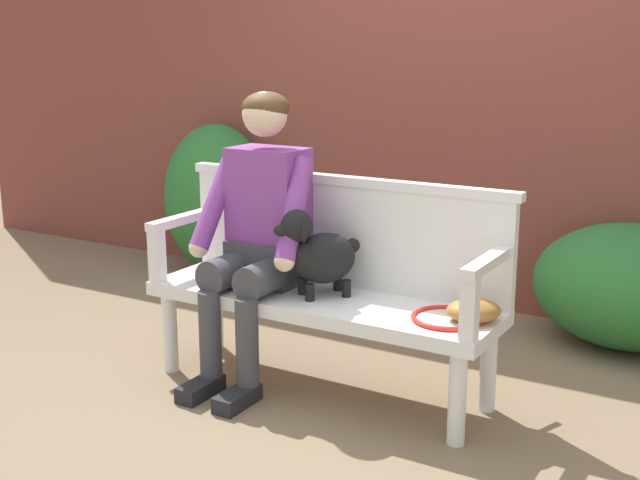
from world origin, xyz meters
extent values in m
plane|color=#7A664C|center=(0.00, 0.00, 0.00)|extent=(40.00, 40.00, 0.00)
cube|color=brown|center=(0.00, 1.65, 1.35)|extent=(8.00, 0.30, 2.69)
ellipsoid|color=#286B2D|center=(-1.58, 1.32, 0.50)|extent=(0.75, 0.62, 1.00)
ellipsoid|color=#286B2D|center=(1.07, 1.27, 0.32)|extent=(0.98, 0.82, 0.64)
cube|color=white|center=(0.00, 0.00, 0.41)|extent=(1.59, 0.47, 0.06)
cylinder|color=white|center=(-0.72, -0.18, 0.19)|extent=(0.07, 0.07, 0.38)
cylinder|color=white|center=(0.72, -0.18, 0.19)|extent=(0.07, 0.07, 0.38)
cylinder|color=white|center=(-0.72, 0.18, 0.19)|extent=(0.07, 0.07, 0.38)
cylinder|color=white|center=(0.72, 0.18, 0.19)|extent=(0.07, 0.07, 0.38)
cube|color=white|center=(0.00, 0.21, 0.67)|extent=(1.59, 0.05, 0.46)
cube|color=white|center=(0.00, 0.21, 0.92)|extent=(1.63, 0.06, 0.04)
cube|color=white|center=(-0.76, -0.20, 0.56)|extent=(0.06, 0.06, 0.24)
cube|color=white|center=(-0.76, 0.00, 0.70)|extent=(0.06, 0.47, 0.04)
cube|color=white|center=(0.76, -0.20, 0.56)|extent=(0.06, 0.06, 0.24)
cube|color=white|center=(0.76, 0.00, 0.70)|extent=(0.06, 0.47, 0.04)
cube|color=black|center=(-0.41, -0.34, 0.04)|extent=(0.10, 0.24, 0.07)
cylinder|color=#3D3D42|center=(-0.41, -0.26, 0.27)|extent=(0.10, 0.10, 0.39)
cylinder|color=#3D3D42|center=(-0.41, -0.10, 0.52)|extent=(0.15, 0.31, 0.15)
cube|color=black|center=(-0.21, -0.34, 0.04)|extent=(0.10, 0.24, 0.07)
cylinder|color=#3D3D42|center=(-0.21, -0.26, 0.27)|extent=(0.10, 0.10, 0.39)
cylinder|color=#3D3D42|center=(-0.21, -0.10, 0.52)|extent=(0.15, 0.31, 0.15)
cube|color=#3D3D42|center=(-0.31, 0.05, 0.54)|extent=(0.32, 0.24, 0.20)
cube|color=#843D93|center=(-0.31, 0.07, 0.80)|extent=(0.34, 0.22, 0.52)
cylinder|color=#843D93|center=(-0.52, -0.04, 0.82)|extent=(0.14, 0.32, 0.44)
sphere|color=beige|center=(-0.54, -0.16, 0.62)|extent=(0.09, 0.09, 0.09)
cylinder|color=#843D93|center=(-0.10, -0.04, 0.82)|extent=(0.14, 0.32, 0.44)
sphere|color=beige|center=(-0.08, -0.16, 0.62)|extent=(0.09, 0.09, 0.09)
sphere|color=beige|center=(-0.31, 0.05, 1.21)|extent=(0.20, 0.20, 0.20)
ellipsoid|color=#51381E|center=(-0.31, 0.06, 1.24)|extent=(0.21, 0.21, 0.14)
cylinder|color=black|center=(-0.08, -0.02, 0.48)|extent=(0.04, 0.04, 0.07)
cylinder|color=black|center=(0.00, -0.09, 0.48)|extent=(0.04, 0.04, 0.07)
cylinder|color=black|center=(0.03, 0.11, 0.48)|extent=(0.04, 0.04, 0.07)
cylinder|color=black|center=(0.11, 0.04, 0.48)|extent=(0.04, 0.04, 0.07)
ellipsoid|color=black|center=(0.02, 0.01, 0.61)|extent=(0.32, 0.33, 0.22)
sphere|color=black|center=(-0.05, -0.06, 0.63)|extent=(0.13, 0.13, 0.13)
sphere|color=black|center=(-0.06, -0.09, 0.76)|extent=(0.14, 0.14, 0.14)
ellipsoid|color=black|center=(-0.10, -0.14, 0.75)|extent=(0.10, 0.10, 0.05)
ellipsoid|color=black|center=(-0.10, -0.04, 0.75)|extent=(0.05, 0.05, 0.10)
ellipsoid|color=black|center=(-0.01, -0.12, 0.75)|extent=(0.05, 0.05, 0.10)
sphere|color=black|center=(0.10, 0.11, 0.65)|extent=(0.07, 0.07, 0.07)
torus|color=red|center=(0.60, -0.02, 0.45)|extent=(0.37, 0.37, 0.02)
cylinder|color=silver|center=(0.60, -0.02, 0.44)|extent=(0.25, 0.25, 0.00)
cube|color=red|center=(0.66, 0.13, 0.45)|extent=(0.06, 0.08, 0.02)
cylinder|color=black|center=(0.71, 0.26, 0.45)|extent=(0.10, 0.22, 0.03)
ellipsoid|color=#9E6B2D|center=(0.70, 0.01, 0.49)|extent=(0.28, 0.27, 0.09)
camera|label=1|loc=(1.76, -2.96, 1.52)|focal=46.20mm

